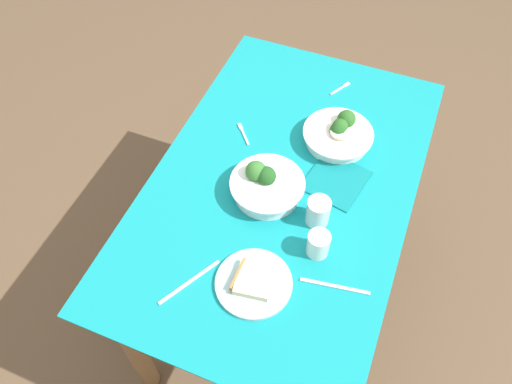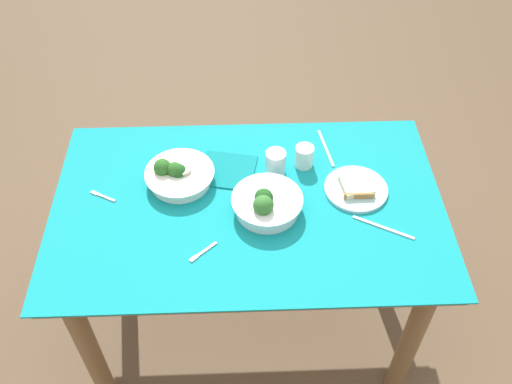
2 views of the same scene
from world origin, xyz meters
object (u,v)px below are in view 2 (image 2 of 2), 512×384
Objects in this scene: table_knife_left at (326,148)px; fork_by_near_bowl at (102,196)px; broccoli_bowl_far at (178,175)px; water_glass_center at (304,156)px; table_knife_right at (383,227)px; water_glass_side at (276,163)px; bread_side_plate at (356,188)px; broccoli_bowl_near at (266,204)px; napkin_folded_upper at (228,170)px; fork_by_far_bowl at (202,253)px.

fork_by_near_bowl is at bearing 95.99° from table_knife_left.
broccoli_bowl_far reaches higher than water_glass_center.
broccoli_bowl_far is 1.16× the size of table_knife_right.
water_glass_side is at bearing 111.78° from table_knife_left.
bread_side_plate is 2.37× the size of fork_by_near_bowl.
table_knife_left is at bearing 109.89° from bread_side_plate.
water_glass_center is at bearing 155.90° from table_knife_right.
broccoli_bowl_near is 0.38m from table_knife_left.
table_knife_right is (0.67, -0.23, -0.03)m from broccoli_bowl_far.
napkin_folded_upper is (-0.44, 0.11, -0.01)m from bread_side_plate.
table_knife_left is (0.09, 0.08, -0.04)m from water_glass_center.
broccoli_bowl_near is at bearing -26.59° from broccoli_bowl_far.
fork_by_far_bowl is at bearing -74.01° from broccoli_bowl_far.
water_glass_center reaches higher than table_knife_left.
water_glass_center is 0.52m from fork_by_far_bowl.
broccoli_bowl_near is 0.39m from table_knife_right.
broccoli_bowl_near is at bearing -102.66° from water_glass_side.
water_glass_side is (0.04, 0.18, 0.01)m from broccoli_bowl_near.
table_knife_right is at bearing -69.71° from bread_side_plate.
napkin_folded_upper is at bearing -137.47° from fork_by_near_bowl.
napkin_folded_upper is (-0.13, 0.19, -0.03)m from broccoli_bowl_near.
broccoli_bowl_near is 1.14× the size of table_knife_right.
table_knife_right is at bearing -161.93° from fork_by_near_bowl.
fork_by_far_bowl is (-0.21, -0.17, -0.04)m from broccoli_bowl_near.
bread_side_plate is 2.39× the size of water_glass_side.
bread_side_plate is at bearing -20.06° from water_glass_side.
napkin_folded_upper is at bearing 165.96° from bread_side_plate.
water_glass_side is 0.43m from fork_by_far_bowl.
table_knife_right is (0.93, -0.17, -0.00)m from fork_by_near_bowl.
water_glass_center is at bearing 123.05° from table_knife_left.
napkin_folded_upper is at bearing 97.12° from table_knife_left.
water_glass_side is 1.06× the size of fork_by_far_bowl.
napkin_folded_upper is at bearing 179.56° from table_knife_right.
water_glass_center is (0.44, 0.07, 0.01)m from broccoli_bowl_far.
fork_by_near_bowl is 0.49× the size of napkin_folded_upper.
table_knife_right is at bearing -19.17° from broccoli_bowl_far.
water_glass_side is 0.17m from napkin_folded_upper.
napkin_folded_upper is (0.43, 0.11, 0.00)m from fork_by_near_bowl.
bread_side_plate is 2.53× the size of fork_by_far_bowl.
bread_side_plate reaches higher than table_knife_right.
broccoli_bowl_far is 0.45m from water_glass_center.
water_glass_center is 0.88× the size of fork_by_near_bowl.
table_knife_right is (0.58, 0.08, -0.00)m from fork_by_far_bowl.
fork_by_far_bowl is at bearing -143.57° from table_knife_right.
water_glass_side is at bearing -166.55° from fork_by_far_bowl.
bread_side_plate is 1.11× the size of table_knife_left.
bread_side_plate reaches higher than napkin_folded_upper.
broccoli_bowl_far is 2.59× the size of fork_by_near_bowl.
fork_by_far_bowl and fork_by_near_bowl have the same top height.
fork_by_near_bowl is (-0.87, 0.00, -0.01)m from bread_side_plate.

